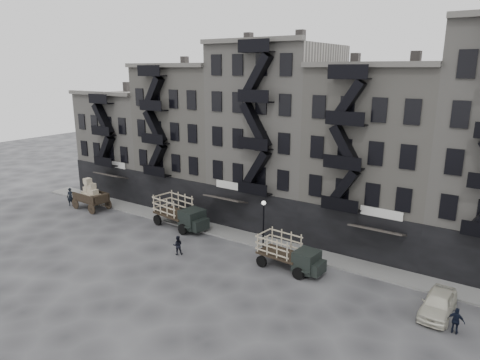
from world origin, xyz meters
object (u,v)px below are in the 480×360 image
Objects in this scene: car_east at (438,303)px; policeman at (456,321)px; horse at (96,198)px; stake_truck_west at (180,210)px; pedestrian_west at (70,197)px; stake_truck_east at (289,251)px; pedestrian_mid at (178,245)px; wagon at (90,191)px.

car_east is 2.69× the size of policeman.
horse is 1.17× the size of policeman.
horse is 0.30× the size of stake_truck_west.
car_east is at bearing 2.18° from stake_truck_west.
horse is 0.92× the size of pedestrian_west.
horse is 12.45m from stake_truck_west.
pedestrian_mid is (-8.81, -2.76, -0.69)m from stake_truck_east.
policeman is at bearing -34.16° from pedestrian_west.
stake_truck_west reaches higher than policeman.
pedestrian_west is 1.26× the size of policeman.
policeman is at bearing -50.69° from car_east.
stake_truck_east is at bearing -1.18° from stake_truck_west.
pedestrian_mid is at bearing -157.95° from stake_truck_east.
pedestrian_west is at bearing 1.57° from policeman.
stake_truck_east reaches higher than horse.
stake_truck_west reaches higher than stake_truck_east.
wagon is at bearing 0.46° from policeman.
stake_truck_east is 2.65× the size of pedestrian_west.
pedestrian_west is 18.89m from pedestrian_mid.
horse is at bearing 7.38° from pedestrian_west.
horse is 0.35× the size of stake_truck_east.
stake_truck_east is 10.68m from car_east.
stake_truck_east reaches higher than car_east.
pedestrian_mid is at bearing 7.05° from policeman.
car_east is at bearing -31.86° from pedestrian_west.
horse is 1.77m from wagon.
horse is at bearing 119.64° from wagon.
stake_truck_west is (12.41, 0.10, 0.92)m from horse.
horse is at bearing 178.24° from car_east.
wagon reaches higher than stake_truck_west.
stake_truck_west is 1.44× the size of car_east.
car_east is 2.13× the size of pedestrian_west.
wagon reaches higher than pedestrian_mid.
stake_truck_east is at bearing -31.53° from pedestrian_west.
pedestrian_west reaches higher than pedestrian_mid.
pedestrian_mid is 1.01× the size of policeman.
policeman is at bearing 141.39° from pedestrian_mid.
wagon is 2.57× the size of pedestrian_mid.
car_east is (35.92, -2.29, -0.06)m from horse.
pedestrian_west is at bearing -175.85° from stake_truck_east.
policeman is at bearing -81.48° from horse.
policeman reaches higher than horse.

